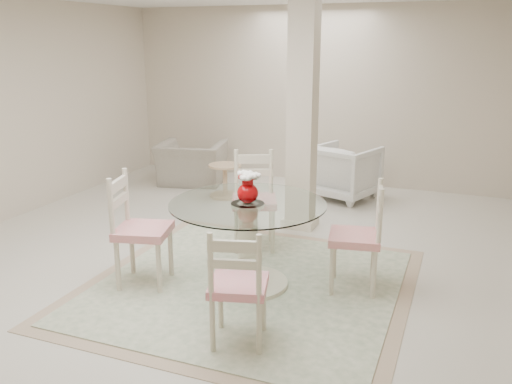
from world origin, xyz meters
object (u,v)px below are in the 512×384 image
(dining_table, at_px, (248,245))
(armchair_white, at_px, (344,172))
(dining_chair_east, at_px, (363,229))
(dining_chair_north, at_px, (254,192))
(side_table, at_px, (225,182))
(dining_chair_west, at_px, (135,221))
(dining_chair_south, at_px, (237,279))
(recliner_taupe, at_px, (192,163))
(column, at_px, (303,115))
(red_vase, at_px, (248,187))

(dining_table, distance_m, armchair_white, 3.19)
(dining_chair_east, relative_size, armchair_white, 1.31)
(dining_chair_north, height_order, side_table, dining_chair_north)
(dining_chair_west, height_order, dining_chair_south, dining_chair_west)
(dining_chair_east, bearing_deg, dining_chair_west, -82.40)
(side_table, bearing_deg, dining_chair_east, -43.60)
(dining_chair_east, bearing_deg, dining_table, -82.55)
(dining_chair_east, relative_size, side_table, 2.29)
(dining_chair_north, relative_size, dining_chair_south, 1.13)
(dining_chair_south, distance_m, armchair_white, 4.15)
(dining_chair_east, bearing_deg, dining_chair_north, -127.20)
(dining_chair_south, height_order, recliner_taupe, dining_chair_south)
(dining_table, distance_m, side_table, 2.94)
(column, distance_m, red_vase, 1.83)
(recliner_taupe, bearing_deg, dining_chair_north, 120.20)
(red_vase, xyz_separation_m, dining_chair_east, (0.97, 0.31, -0.37))
(dining_table, relative_size, armchair_white, 1.65)
(dining_chair_north, height_order, dining_chair_west, dining_chair_west)
(dining_chair_north, relative_size, recliner_taupe, 1.16)
(dining_chair_east, bearing_deg, recliner_taupe, -141.26)
(column, height_order, dining_chair_south, column)
(dining_chair_north, bearing_deg, column, 48.25)
(dining_chair_east, xyz_separation_m, dining_chair_west, (-1.95, -0.62, 0.03))
(dining_chair_south, bearing_deg, dining_table, -87.21)
(dining_table, bearing_deg, column, 91.48)
(column, distance_m, dining_table, 2.02)
(red_vase, height_order, side_table, red_vase)
(dining_chair_east, relative_size, dining_chair_north, 0.96)
(dining_chair_north, xyz_separation_m, armchair_white, (0.50, 2.21, -0.23))
(dining_table, relative_size, dining_chair_west, 1.20)
(dining_chair_west, height_order, armchair_white, dining_chair_west)
(dining_chair_north, bearing_deg, armchair_white, 54.41)
(dining_chair_north, height_order, armchair_white, dining_chair_north)
(side_table, bearing_deg, column, -30.12)
(dining_table, relative_size, dining_chair_north, 1.20)
(dining_chair_south, height_order, armchair_white, dining_chair_south)
(dining_chair_east, height_order, dining_chair_south, dining_chair_east)
(dining_chair_west, height_order, side_table, dining_chair_west)
(armchair_white, height_order, side_table, armchair_white)
(dining_chair_west, bearing_deg, dining_table, -86.59)
(dining_chair_west, xyz_separation_m, armchair_white, (1.15, 3.50, -0.23))
(recliner_taupe, height_order, armchair_white, armchair_white)
(armchair_white, bearing_deg, column, 100.07)
(armchair_white, bearing_deg, red_vase, 106.00)
(red_vase, bearing_deg, side_table, 118.69)
(dining_chair_north, xyz_separation_m, dining_chair_south, (0.64, -1.94, -0.07))
(red_vase, height_order, dining_chair_north, dining_chair_north)
(dining_chair_east, distance_m, dining_chair_west, 2.05)
(column, relative_size, recliner_taupe, 2.70)
(dining_chair_east, bearing_deg, red_vase, -82.36)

